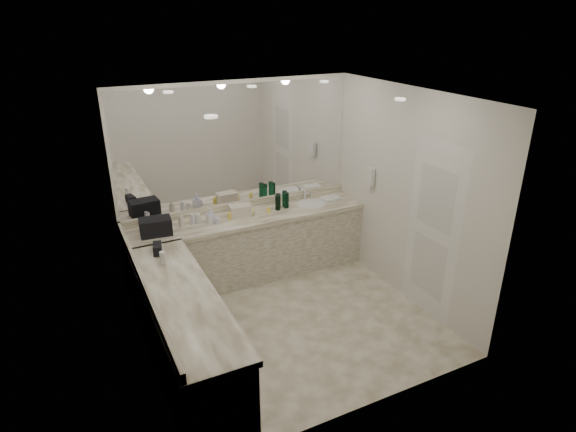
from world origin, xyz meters
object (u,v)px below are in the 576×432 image
sink (312,204)px  soap_bottle_c (250,208)px  soap_bottle_a (181,219)px  cream_cosmetic_case (240,211)px  hand_towel (330,198)px  soap_bottle_b (210,216)px  black_toiletry_bag (156,226)px  wall_phone (371,177)px

sink → soap_bottle_c: 0.92m
soap_bottle_a → sink: bearing=-1.8°
cream_cosmetic_case → hand_towel: bearing=4.8°
sink → soap_bottle_a: 1.83m
sink → soap_bottle_b: soap_bottle_b is taller
sink → black_toiletry_bag: bearing=-178.6°
soap_bottle_b → hand_towel: bearing=0.9°
sink → black_toiletry_bag: 2.16m
soap_bottle_b → soap_bottle_a: bearing=169.1°
soap_bottle_a → soap_bottle_c: bearing=-1.9°
sink → cream_cosmetic_case: bearing=178.6°
sink → cream_cosmetic_case: size_ratio=1.59×
black_toiletry_bag → hand_towel: (2.47, 0.07, -0.08)m
cream_cosmetic_case → soap_bottle_c: bearing=5.0°
hand_towel → soap_bottle_b: (-1.78, -0.03, 0.08)m
hand_towel → soap_bottle_a: (-2.14, 0.04, 0.07)m
sink → hand_towel: (0.31, 0.01, 0.03)m
soap_bottle_b → wall_phone: bearing=-13.2°
hand_towel → soap_bottle_a: 2.14m
soap_bottle_b → sink: bearing=0.5°
soap_bottle_a → black_toiletry_bag: bearing=-161.9°
hand_towel → soap_bottle_a: bearing=178.9°
sink → hand_towel: size_ratio=1.68×
wall_phone → soap_bottle_a: size_ratio=1.25×
soap_bottle_c → cream_cosmetic_case: bearing=179.6°
soap_bottle_c → soap_bottle_b: bearing=-176.0°
hand_towel → cream_cosmetic_case: bearing=179.5°
soap_bottle_a → soap_bottle_b: (0.36, -0.07, 0.00)m
black_toiletry_bag → cream_cosmetic_case: black_toiletry_bag is taller
soap_bottle_c → soap_bottle_a: bearing=178.1°
hand_towel → black_toiletry_bag: bearing=-178.5°
soap_bottle_a → soap_bottle_b: 0.37m
black_toiletry_bag → hand_towel: size_ratio=1.41×
cream_cosmetic_case → soap_bottle_b: 0.42m
sink → soap_bottle_c: (-0.91, 0.03, 0.09)m
black_toiletry_bag → soap_bottle_b: bearing=3.3°
black_toiletry_bag → soap_bottle_c: black_toiletry_bag is taller
soap_bottle_b → soap_bottle_c: size_ratio=1.16×
black_toiletry_bag → cream_cosmetic_case: size_ratio=1.34×
sink → wall_phone: size_ratio=1.83×
wall_phone → cream_cosmetic_case: bearing=162.3°
wall_phone → soap_bottle_c: wall_phone is taller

